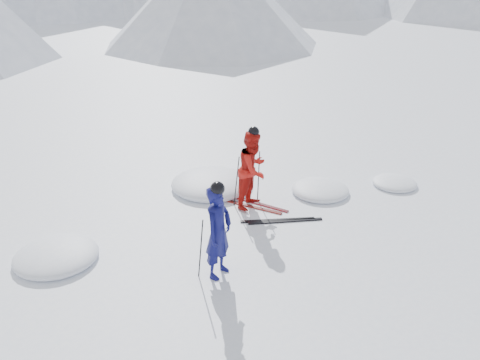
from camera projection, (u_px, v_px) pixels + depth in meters
ground at (297, 216)px, 11.74m from camera, size 160.00×160.00×0.00m
skier_blue at (218, 232)px, 9.25m from camera, size 0.78×0.65×1.81m
skier_red at (253, 169)px, 11.84m from camera, size 1.11×0.99×1.88m
pole_blue_left at (201, 249)px, 9.31m from camera, size 0.12×0.09×1.21m
pole_blue_right at (221, 237)px, 9.70m from camera, size 0.12×0.07×1.21m
pole_red_left at (237, 181)px, 11.97m from camera, size 0.12×0.10×1.25m
pole_red_right at (259, 176)px, 12.24m from camera, size 0.12×0.09×1.25m
ski_worn_left at (249, 206)px, 12.15m from camera, size 0.76×1.60×0.03m
ski_worn_right at (257, 203)px, 12.29m from camera, size 0.65×1.63×0.03m
ski_loose_a at (278, 220)px, 11.51m from camera, size 1.47×1.01×0.03m
ski_loose_b at (285, 221)px, 11.47m from camera, size 1.50×0.96×0.03m
snow_lumps at (215, 203)px, 12.34m from camera, size 9.60×4.50×0.46m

